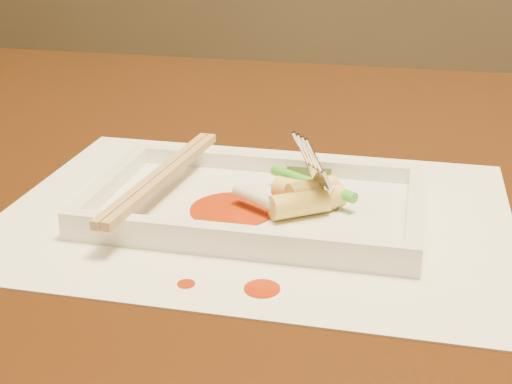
% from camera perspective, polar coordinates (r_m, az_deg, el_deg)
% --- Properties ---
extents(table, '(1.40, 0.90, 0.75)m').
position_cam_1_polar(table, '(0.70, -0.85, -5.94)').
color(table, black).
rests_on(table, ground).
extents(placemat, '(0.40, 0.30, 0.00)m').
position_cam_1_polar(placemat, '(0.57, 0.00, -1.73)').
color(placemat, white).
rests_on(placemat, table).
extents(sauce_splatter_a, '(0.02, 0.02, 0.00)m').
position_cam_1_polar(sauce_splatter_a, '(0.47, 0.49, -7.74)').
color(sauce_splatter_a, '#A52804').
rests_on(sauce_splatter_a, placemat).
extents(sauce_splatter_b, '(0.01, 0.01, 0.00)m').
position_cam_1_polar(sauce_splatter_b, '(0.47, -5.61, -7.32)').
color(sauce_splatter_b, '#A52804').
rests_on(sauce_splatter_b, placemat).
extents(plate_base, '(0.26, 0.16, 0.01)m').
position_cam_1_polar(plate_base, '(0.57, 0.00, -1.30)').
color(plate_base, white).
rests_on(plate_base, placemat).
extents(plate_rim_far, '(0.26, 0.01, 0.01)m').
position_cam_1_polar(plate_rim_far, '(0.63, 1.48, 2.31)').
color(plate_rim_far, white).
rests_on(plate_rim_far, plate_base).
extents(plate_rim_near, '(0.26, 0.01, 0.01)m').
position_cam_1_polar(plate_rim_near, '(0.50, -1.87, -3.56)').
color(plate_rim_near, white).
rests_on(plate_rim_near, plate_base).
extents(plate_rim_left, '(0.01, 0.14, 0.01)m').
position_cam_1_polar(plate_rim_left, '(0.60, -11.58, 0.75)').
color(plate_rim_left, white).
rests_on(plate_rim_left, plate_base).
extents(plate_rim_right, '(0.01, 0.14, 0.01)m').
position_cam_1_polar(plate_rim_right, '(0.55, 12.62, -1.39)').
color(plate_rim_right, white).
rests_on(plate_rim_right, plate_base).
extents(veg_piece, '(0.04, 0.03, 0.01)m').
position_cam_1_polar(veg_piece, '(0.60, 4.13, 0.96)').
color(veg_piece, black).
rests_on(veg_piece, plate_base).
extents(scallion_white, '(0.04, 0.03, 0.01)m').
position_cam_1_polar(scallion_white, '(0.55, -0.12, -0.38)').
color(scallion_white, '#EAEACC').
rests_on(scallion_white, plate_base).
extents(scallion_green, '(0.08, 0.05, 0.01)m').
position_cam_1_polar(scallion_green, '(0.57, 4.53, 0.68)').
color(scallion_green, '#2F9D19').
rests_on(scallion_green, plate_base).
extents(chopstick_a, '(0.03, 0.20, 0.01)m').
position_cam_1_polar(chopstick_a, '(0.58, -7.88, 1.37)').
color(chopstick_a, tan).
rests_on(chopstick_a, plate_rim_near).
extents(chopstick_b, '(0.03, 0.20, 0.01)m').
position_cam_1_polar(chopstick_b, '(0.58, -7.14, 1.31)').
color(chopstick_b, tan).
rests_on(chopstick_b, plate_rim_near).
extents(fork, '(0.09, 0.10, 0.14)m').
position_cam_1_polar(fork, '(0.55, 7.60, 6.24)').
color(fork, silver).
rests_on(fork, plate_base).
extents(sauce_blob_0, '(0.07, 0.07, 0.00)m').
position_cam_1_polar(sauce_blob_0, '(0.56, -1.91, -1.42)').
color(sauce_blob_0, '#A52804').
rests_on(sauce_blob_0, plate_base).
extents(rice_cake_0, '(0.04, 0.04, 0.02)m').
position_cam_1_polar(rice_cake_0, '(0.56, 4.95, -0.44)').
color(rice_cake_0, '#F6E473').
rests_on(rice_cake_0, plate_base).
extents(rice_cake_1, '(0.05, 0.04, 0.02)m').
position_cam_1_polar(rice_cake_1, '(0.54, 3.48, -0.94)').
color(rice_cake_1, '#F6E473').
rests_on(rice_cake_1, plate_base).
extents(rice_cake_2, '(0.04, 0.04, 0.02)m').
position_cam_1_polar(rice_cake_2, '(0.55, 4.54, 0.22)').
color(rice_cake_2, '#F6E473').
rests_on(rice_cake_2, plate_base).
extents(rice_cake_3, '(0.05, 0.03, 0.02)m').
position_cam_1_polar(rice_cake_3, '(0.56, 3.88, -0.07)').
color(rice_cake_3, '#F6E473').
rests_on(rice_cake_3, plate_base).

